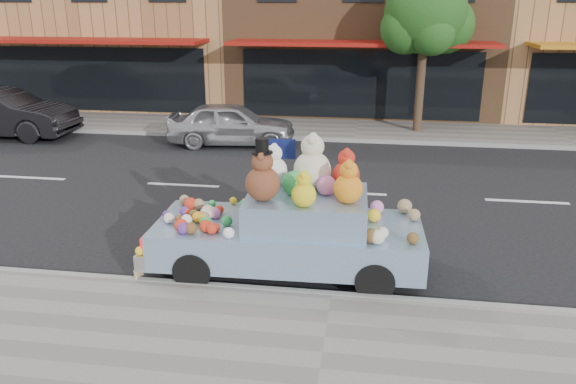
% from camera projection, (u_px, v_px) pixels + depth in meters
% --- Properties ---
extents(ground, '(120.00, 120.00, 0.00)m').
position_uv_depth(ground, '(348.00, 193.00, 13.11)').
color(ground, black).
rests_on(ground, ground).
extents(near_sidewalk, '(60.00, 3.00, 0.12)m').
position_uv_depth(near_sidewalk, '(322.00, 356.00, 7.01)').
color(near_sidewalk, gray).
rests_on(near_sidewalk, ground).
extents(far_sidewalk, '(60.00, 3.00, 0.12)m').
position_uv_depth(far_sidewalk, '(357.00, 130.00, 19.17)').
color(far_sidewalk, gray).
rests_on(far_sidewalk, ground).
extents(near_kerb, '(60.00, 0.12, 0.13)m').
position_uv_depth(near_kerb, '(331.00, 296.00, 8.41)').
color(near_kerb, gray).
rests_on(near_kerb, ground).
extents(far_kerb, '(60.00, 0.12, 0.13)m').
position_uv_depth(far_kerb, '(355.00, 140.00, 17.76)').
color(far_kerb, gray).
rests_on(far_kerb, ground).
extents(storefront_left, '(10.00, 9.80, 7.30)m').
position_uv_depth(storefront_left, '(135.00, 15.00, 24.53)').
color(storefront_left, '#AD7848').
rests_on(storefront_left, ground).
extents(storefront_mid, '(10.00, 9.80, 7.30)m').
position_uv_depth(storefront_mid, '(365.00, 16.00, 23.13)').
color(storefront_mid, brown).
rests_on(storefront_mid, ground).
extents(street_tree, '(3.00, 2.70, 5.22)m').
position_uv_depth(street_tree, '(426.00, 19.00, 17.75)').
color(street_tree, '#38281C').
rests_on(street_tree, ground).
extents(car_silver, '(4.05, 1.99, 1.33)m').
position_uv_depth(car_silver, '(231.00, 124.00, 17.28)').
color(car_silver, '#ABACB0').
rests_on(car_silver, ground).
extents(car_dark, '(4.85, 1.75, 1.59)m').
position_uv_depth(car_dark, '(0.00, 113.00, 18.23)').
color(car_dark, black).
rests_on(car_dark, ground).
extents(art_car, '(4.53, 1.88, 2.33)m').
position_uv_depth(art_car, '(291.00, 225.00, 9.11)').
color(art_car, black).
rests_on(art_car, ground).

